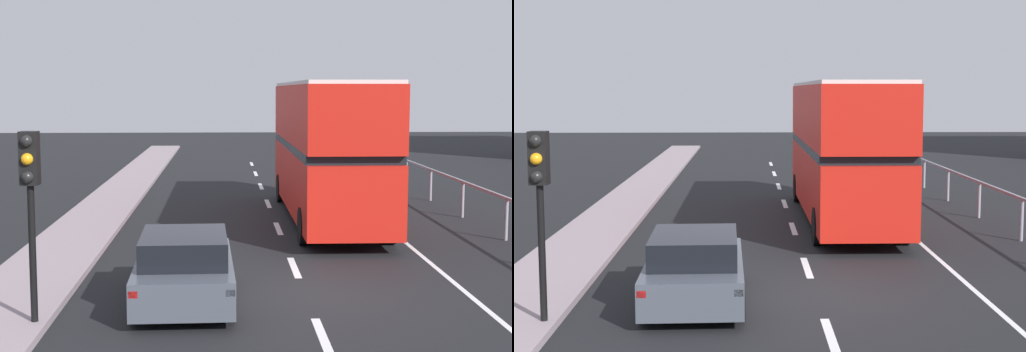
# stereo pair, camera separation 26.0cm
# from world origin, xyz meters

# --- Properties ---
(ground_plane) EXTENTS (73.86, 120.00, 0.10)m
(ground_plane) POSITION_xyz_m (0.00, 0.00, -0.05)
(ground_plane) COLOR black
(near_sidewalk_kerb) EXTENTS (2.02, 80.00, 0.14)m
(near_sidewalk_kerb) POSITION_xyz_m (-5.67, 0.00, 0.07)
(near_sidewalk_kerb) COLOR gray
(near_sidewalk_kerb) RESTS_ON ground
(lane_paint_markings) EXTENTS (3.41, 46.00, 0.01)m
(lane_paint_markings) POSITION_xyz_m (2.13, 8.39, 0.00)
(lane_paint_markings) COLOR silver
(lane_paint_markings) RESTS_ON ground
(bridge_side_railing) EXTENTS (0.10, 42.00, 1.19)m
(bridge_side_railing) POSITION_xyz_m (6.08, 9.00, 0.97)
(bridge_side_railing) COLOR gray
(bridge_side_railing) RESTS_ON ground
(double_decker_bus_red) EXTENTS (2.55, 11.05, 4.33)m
(double_decker_bus_red) POSITION_xyz_m (1.64, 8.75, 2.32)
(double_decker_bus_red) COLOR red
(double_decker_bus_red) RESTS_ON ground
(hatchback_car_near) EXTENTS (1.95, 4.06, 1.37)m
(hatchback_car_near) POSITION_xyz_m (-2.39, -0.62, 0.66)
(hatchback_car_near) COLOR #474D58
(hatchback_car_near) RESTS_ON ground
(traffic_signal_pole) EXTENTS (0.30, 0.42, 3.26)m
(traffic_signal_pole) POSITION_xyz_m (-4.88, -2.24, 2.58)
(traffic_signal_pole) COLOR black
(traffic_signal_pole) RESTS_ON near_sidewalk_kerb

